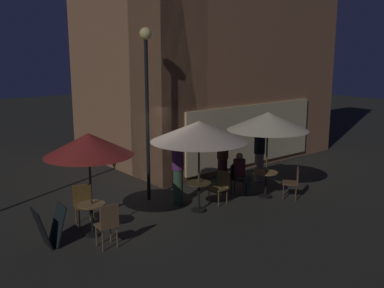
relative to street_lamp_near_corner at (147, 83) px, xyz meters
The scene contains 19 objects.
ground_plane 3.34m from the street_lamp_near_corner, 106.35° to the right, with size 60.00×60.00×0.00m, color #2B2B24.
cafe_building 4.75m from the street_lamp_near_corner, 32.60° to the left, with size 8.63×6.42×9.89m.
street_lamp_near_corner is the anchor object (origin of this frame).
menu_sandwich_board 4.59m from the street_lamp_near_corner, 160.20° to the right, with size 0.66×0.58×0.87m.
cafe_table_0 3.90m from the street_lamp_near_corner, 152.22° to the right, with size 0.62×0.62×0.75m.
cafe_table_1 4.37m from the street_lamp_near_corner, 35.45° to the right, with size 0.67×0.67×0.75m.
cafe_table_2 3.25m from the street_lamp_near_corner, 72.51° to the right, with size 0.64×0.64×0.79m.
patio_umbrella_0 2.95m from the street_lamp_near_corner, 152.22° to the right, with size 1.99×1.99×2.40m.
patio_umbrella_1 3.54m from the street_lamp_near_corner, 35.45° to the right, with size 2.30×2.30×2.49m.
patio_umbrella_2 2.05m from the street_lamp_near_corner, 72.51° to the right, with size 2.52×2.52×2.41m.
cafe_chair_0 3.56m from the street_lamp_near_corner, 167.92° to the right, with size 0.51×0.51×0.96m.
cafe_chair_1 4.23m from the street_lamp_near_corner, 138.93° to the right, with size 0.45×0.45×1.01m.
cafe_chair_2 4.95m from the street_lamp_near_corner, 38.40° to the right, with size 0.61×0.61×0.92m.
cafe_chair_3 3.78m from the street_lamp_near_corner, 27.52° to the right, with size 0.59×0.59×0.89m.
cafe_chair_4 3.44m from the street_lamp_near_corner, 48.31° to the right, with size 0.47×0.47×0.91m.
patron_seated_0 3.75m from the street_lamp_near_corner, 29.07° to the right, with size 0.49×0.54×1.25m.
patron_standing_1 4.55m from the street_lamp_near_corner, 11.10° to the right, with size 0.35×0.35×1.73m.
patron_standing_2 2.55m from the street_lamp_near_corner, 62.86° to the right, with size 0.33×0.33×1.83m.
patron_standing_3 3.32m from the street_lamp_near_corner, 16.89° to the right, with size 0.34×0.34×1.85m.
Camera 1 is at (-6.57, -9.84, 4.22)m, focal length 41.80 mm.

